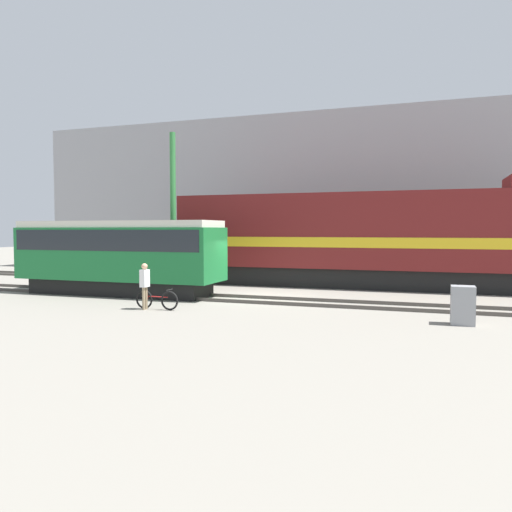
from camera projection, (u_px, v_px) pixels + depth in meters
name	position (u px, v px, depth m)	size (l,w,h in m)	color
ground_plane	(257.00, 297.00, 21.72)	(120.00, 120.00, 0.00)	gray
track_near	(247.00, 299.00, 20.54)	(60.00, 1.50, 0.14)	#47423D
track_far	(288.00, 283.00, 26.60)	(60.00, 1.51, 0.14)	#47423D
building_backdrop	(323.00, 196.00, 34.96)	(41.07, 6.00, 10.56)	#99999E
freight_locomotive	(363.00, 238.00, 25.19)	(19.21, 3.04, 5.35)	black
streetcar	(119.00, 253.00, 22.44)	(9.54, 2.54, 3.32)	black
bicycle	(157.00, 300.00, 18.26)	(1.77, 0.44, 0.77)	black
person	(145.00, 281.00, 18.23)	(0.23, 0.36, 1.70)	#8C7A5B
utility_pole_left	(173.00, 211.00, 25.02)	(0.29, 0.29, 7.78)	#2D7238
signal_box	(463.00, 305.00, 15.34)	(0.70, 0.60, 1.20)	gray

